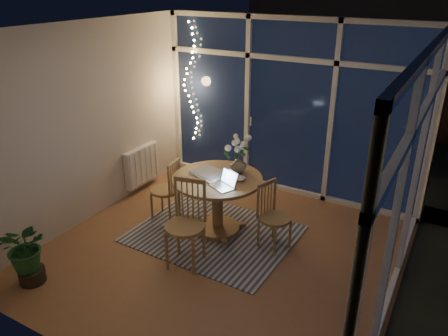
{
  "coord_description": "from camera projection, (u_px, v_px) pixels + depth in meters",
  "views": [
    {
      "loc": [
        2.23,
        -3.86,
        3.06
      ],
      "look_at": [
        -0.11,
        0.25,
        0.99
      ],
      "focal_mm": 35.0,
      "sensor_mm": 36.0,
      "label": 1
    }
  ],
  "objects": [
    {
      "name": "fairy_lights",
      "position": [
        190.0,
        83.0,
        6.94
      ],
      "size": [
        0.24,
        0.1,
        1.85
      ],
      "primitive_type": null,
      "color": "#EFC05F",
      "rests_on": "window_wall_back"
    },
    {
      "name": "chair_right",
      "position": [
        275.0,
        217.0,
        5.23
      ],
      "size": [
        0.51,
        0.51,
        0.86
      ],
      "primitive_type": "cube",
      "rotation": [
        0.0,
        0.0,
        1.23
      ],
      "color": "#9E7147",
      "rests_on": "floor"
    },
    {
      "name": "wall_front",
      "position": [
        85.0,
        240.0,
        3.2
      ],
      "size": [
        4.0,
        0.04,
        2.6
      ],
      "primitive_type": "cube",
      "color": "beige",
      "rests_on": "floor"
    },
    {
      "name": "neighbour_roof",
      "position": [
        399.0,
        14.0,
        11.06
      ],
      "size": [
        7.0,
        3.0,
        2.2
      ],
      "primitive_type": "cube",
      "color": "#34363E",
      "rests_on": "ground"
    },
    {
      "name": "chair_front",
      "position": [
        185.0,
        225.0,
        4.89
      ],
      "size": [
        0.57,
        0.57,
        1.03
      ],
      "primitive_type": "cube",
      "rotation": [
        0.0,
        0.0,
        0.21
      ],
      "color": "#9E7147",
      "rests_on": "floor"
    },
    {
      "name": "ceiling",
      "position": [
        221.0,
        29.0,
        4.27
      ],
      "size": [
        4.0,
        4.0,
        0.0
      ],
      "primitive_type": "plane",
      "color": "silver",
      "rests_on": "wall_back"
    },
    {
      "name": "radiator",
      "position": [
        142.0,
        165.0,
        6.74
      ],
      "size": [
        0.1,
        0.7,
        0.58
      ],
      "primitive_type": "cube",
      "color": "white",
      "rests_on": "wall_left"
    },
    {
      "name": "window_wall_back",
      "position": [
        288.0,
        109.0,
        6.35
      ],
      "size": [
        4.0,
        0.1,
        2.6
      ],
      "primitive_type": "cube",
      "color": "white",
      "rests_on": "floor"
    },
    {
      "name": "phone",
      "position": [
        220.0,
        181.0,
        5.34
      ],
      "size": [
        0.13,
        0.08,
        0.01
      ],
      "primitive_type": "cube",
      "rotation": [
        0.0,
        0.0,
        -0.16
      ],
      "color": "black",
      "rests_on": "dining_table"
    },
    {
      "name": "garden_patio",
      "position": [
        362.0,
        141.0,
        9.09
      ],
      "size": [
        12.0,
        6.0,
        0.1
      ],
      "primitive_type": "cube",
      "color": "black",
      "rests_on": "ground"
    },
    {
      "name": "wall_left",
      "position": [
        89.0,
        125.0,
        5.69
      ],
      "size": [
        0.04,
        4.0,
        2.6
      ],
      "primitive_type": "cube",
      "color": "beige",
      "rests_on": "floor"
    },
    {
      "name": "window_wall_right",
      "position": [
        411.0,
        192.0,
        3.9
      ],
      "size": [
        0.1,
        4.0,
        2.6
      ],
      "primitive_type": "cube",
      "color": "white",
      "rests_on": "floor"
    },
    {
      "name": "floor",
      "position": [
        221.0,
        252.0,
        5.31
      ],
      "size": [
        4.0,
        4.0,
        0.0
      ],
      "primitive_type": "plane",
      "color": "#966041",
      "rests_on": "ground"
    },
    {
      "name": "garden_shrubs",
      "position": [
        275.0,
        129.0,
        8.2
      ],
      "size": [
        0.9,
        0.9,
        0.9
      ],
      "primitive_type": "sphere",
      "color": "black",
      "rests_on": "ground"
    },
    {
      "name": "garden_fence",
      "position": [
        350.0,
        88.0,
        9.33
      ],
      "size": [
        11.0,
        0.08,
        1.8
      ],
      "primitive_type": "cube",
      "color": "#391C14",
      "rests_on": "ground"
    },
    {
      "name": "chair_left",
      "position": [
        165.0,
        189.0,
        5.9
      ],
      "size": [
        0.46,
        0.46,
        0.88
      ],
      "primitive_type": "cube",
      "rotation": [
        0.0,
        0.0,
        -1.44
      ],
      "color": "#9E7147",
      "rests_on": "floor"
    },
    {
      "name": "flower_vase",
      "position": [
        238.0,
        165.0,
        5.54
      ],
      "size": [
        0.21,
        0.21,
        0.21
      ],
      "primitive_type": "imported",
      "rotation": [
        0.0,
        0.0,
        -0.03
      ],
      "color": "silver",
      "rests_on": "dining_table"
    },
    {
      "name": "rug",
      "position": [
        214.0,
        234.0,
        5.67
      ],
      "size": [
        2.03,
        1.64,
        0.01
      ],
      "primitive_type": "cube",
      "rotation": [
        0.0,
        0.0,
        -0.03
      ],
      "color": "beige",
      "rests_on": "floor"
    },
    {
      "name": "wall_right",
      "position": [
        416.0,
        193.0,
        3.88
      ],
      "size": [
        0.04,
        4.0,
        2.6
      ],
      "primitive_type": "cube",
      "color": "beige",
      "rests_on": "floor"
    },
    {
      "name": "potted_plant",
      "position": [
        27.0,
        252.0,
        4.64
      ],
      "size": [
        0.66,
        0.62,
        0.76
      ],
      "primitive_type": "imported",
      "rotation": [
        0.0,
        0.0,
        0.32
      ],
      "color": "#1B4D21",
      "rests_on": "floor"
    },
    {
      "name": "laptop",
      "position": [
        222.0,
        179.0,
        5.14
      ],
      "size": [
        0.37,
        0.36,
        0.21
      ],
      "primitive_type": null,
      "rotation": [
        0.0,
        0.0,
        -0.44
      ],
      "color": "#B5B5B9",
      "rests_on": "dining_table"
    },
    {
      "name": "bowl",
      "position": [
        239.0,
        179.0,
        5.36
      ],
      "size": [
        0.16,
        0.16,
        0.04
      ],
      "primitive_type": "imported",
      "rotation": [
        0.0,
        0.0,
        -0.03
      ],
      "color": "white",
      "rests_on": "dining_table"
    },
    {
      "name": "newspapers",
      "position": [
        208.0,
        173.0,
        5.53
      ],
      "size": [
        0.47,
        0.39,
        0.02
      ],
      "primitive_type": "cube",
      "rotation": [
        0.0,
        0.0,
        -0.19
      ],
      "color": "silver",
      "rests_on": "dining_table"
    },
    {
      "name": "wall_back",
      "position": [
        289.0,
        109.0,
        6.38
      ],
      "size": [
        4.0,
        0.04,
        2.6
      ],
      "primitive_type": "cube",
      "color": "beige",
      "rests_on": "floor"
    },
    {
      "name": "dining_table",
      "position": [
        217.0,
        205.0,
        5.6
      ],
      "size": [
        1.16,
        1.16,
        0.77
      ],
      "primitive_type": "cylinder",
      "rotation": [
        0.0,
        0.0,
        -0.03
      ],
      "color": "#9E7147",
      "rests_on": "floor"
    }
  ]
}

